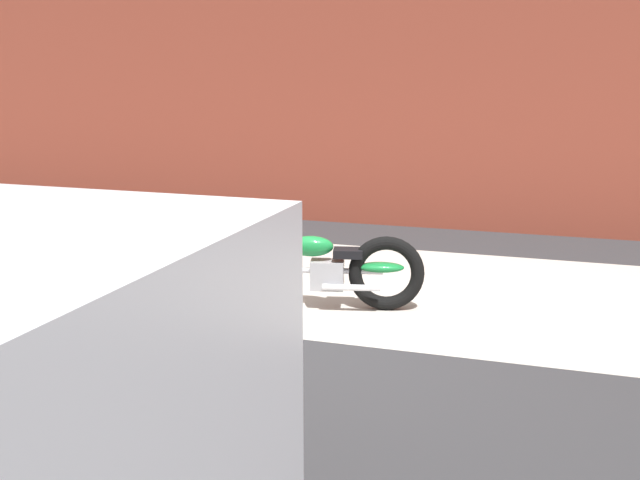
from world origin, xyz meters
TOP-DOWN VIEW (x-y plane):
  - ground_plane at (0.00, 0.00)m, footprint 80.00×80.00m
  - sidewalk_slab at (0.00, 1.75)m, footprint 36.00×3.50m
  - brick_building_wall at (0.00, 5.20)m, footprint 36.00×0.50m
  - motorcycle_green at (0.15, 0.90)m, footprint 1.98×0.71m

SIDE VIEW (x-z plane):
  - ground_plane at x=0.00m, z-range 0.00..0.00m
  - sidewalk_slab at x=0.00m, z-range 0.00..0.01m
  - motorcycle_green at x=0.15m, z-range -0.12..0.91m
  - brick_building_wall at x=0.00m, z-range 0.00..4.80m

